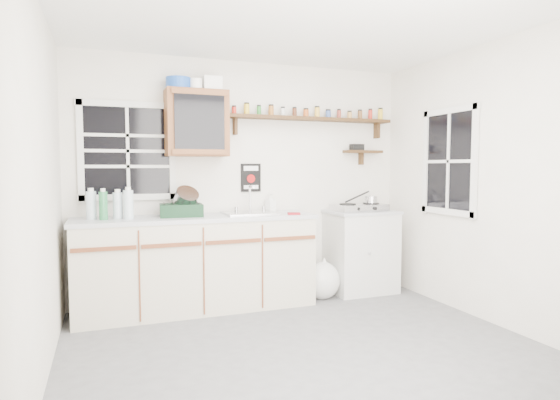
# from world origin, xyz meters

# --- Properties ---
(room) EXTENTS (3.64, 3.24, 2.54)m
(room) POSITION_xyz_m (0.00, 0.00, 1.25)
(room) COLOR #505153
(room) RESTS_ON ground
(main_cabinet) EXTENTS (2.31, 0.63, 0.92)m
(main_cabinet) POSITION_xyz_m (-0.58, 1.30, 0.46)
(main_cabinet) COLOR beige
(main_cabinet) RESTS_ON floor
(right_cabinet) EXTENTS (0.73, 0.57, 0.91)m
(right_cabinet) POSITION_xyz_m (1.25, 1.32, 0.46)
(right_cabinet) COLOR silver
(right_cabinet) RESTS_ON floor
(sink) EXTENTS (0.52, 0.44, 0.29)m
(sink) POSITION_xyz_m (-0.05, 1.30, 0.93)
(sink) COLOR #B6B5BA
(sink) RESTS_ON main_cabinet
(upper_cabinet) EXTENTS (0.60, 0.32, 0.65)m
(upper_cabinet) POSITION_xyz_m (-0.55, 1.44, 1.82)
(upper_cabinet) COLOR #5B2C16
(upper_cabinet) RESTS_ON wall_back
(upper_cabinet_clutter) EXTENTS (0.54, 0.24, 0.14)m
(upper_cabinet_clutter) POSITION_xyz_m (-0.59, 1.44, 2.21)
(upper_cabinet_clutter) COLOR #1947A6
(upper_cabinet_clutter) RESTS_ON upper_cabinet
(spice_shelf) EXTENTS (1.91, 0.18, 0.35)m
(spice_shelf) POSITION_xyz_m (0.73, 1.51, 1.93)
(spice_shelf) COLOR #321D0E
(spice_shelf) RESTS_ON wall_back
(secondary_shelf) EXTENTS (0.45, 0.16, 0.24)m
(secondary_shelf) POSITION_xyz_m (1.36, 1.52, 1.58)
(secondary_shelf) COLOR #321D0E
(secondary_shelf) RESTS_ON wall_back
(warning_sign) EXTENTS (0.22, 0.02, 0.30)m
(warning_sign) POSITION_xyz_m (0.05, 1.59, 1.28)
(warning_sign) COLOR black
(warning_sign) RESTS_ON wall_back
(window_back) EXTENTS (0.93, 0.03, 0.98)m
(window_back) POSITION_xyz_m (-1.20, 1.59, 1.55)
(window_back) COLOR black
(window_back) RESTS_ON wall_back
(window_right) EXTENTS (0.03, 0.78, 1.08)m
(window_right) POSITION_xyz_m (1.79, 0.55, 1.45)
(window_right) COLOR black
(window_right) RESTS_ON wall_back
(water_bottles) EXTENTS (0.41, 0.19, 0.29)m
(water_bottles) POSITION_xyz_m (-1.37, 1.30, 1.05)
(water_bottles) COLOR silver
(water_bottles) RESTS_ON main_cabinet
(dish_rack) EXTENTS (0.42, 0.33, 0.30)m
(dish_rack) POSITION_xyz_m (-0.72, 1.32, 1.02)
(dish_rack) COLOR black
(dish_rack) RESTS_ON main_cabinet
(soap_bottle) EXTENTS (0.11, 0.11, 0.19)m
(soap_bottle) POSITION_xyz_m (0.25, 1.51, 1.02)
(soap_bottle) COLOR silver
(soap_bottle) RESTS_ON main_cabinet
(rag) EXTENTS (0.15, 0.14, 0.02)m
(rag) POSITION_xyz_m (0.35, 1.10, 0.93)
(rag) COLOR maroon
(rag) RESTS_ON main_cabinet
(hotplate) EXTENTS (0.61, 0.36, 0.08)m
(hotplate) POSITION_xyz_m (1.22, 1.31, 0.95)
(hotplate) COLOR #B6B5BA
(hotplate) RESTS_ON right_cabinet
(saucepan) EXTENTS (0.34, 0.19, 0.15)m
(saucepan) POSITION_xyz_m (1.36, 1.31, 1.03)
(saucepan) COLOR #B6B5BA
(saucepan) RESTS_ON hotplate
(trash_bag) EXTENTS (0.40, 0.36, 0.46)m
(trash_bag) POSITION_xyz_m (0.72, 1.21, 0.19)
(trash_bag) COLOR silver
(trash_bag) RESTS_ON floor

